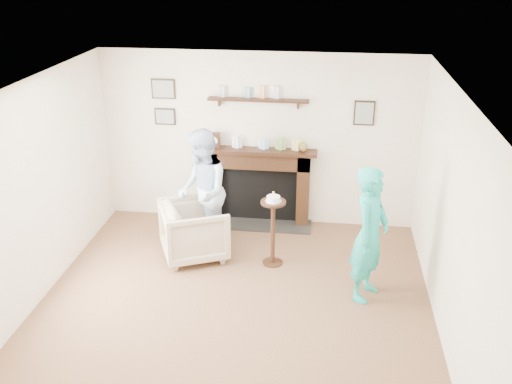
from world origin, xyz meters
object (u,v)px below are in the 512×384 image
man (205,248)px  pedestal_table (273,220)px  armchair (196,255)px  woman (364,295)px

man → pedestal_table: pedestal_table is taller
armchair → pedestal_table: 1.21m
armchair → woman: bearing=-130.7°
woman → pedestal_table: size_ratio=1.59×
man → pedestal_table: (0.96, -0.29, 0.62)m
man → woman: (2.12, -0.88, 0.00)m
man → woman: 2.30m
pedestal_table → armchair: bearing=176.2°
armchair → woman: size_ratio=0.51×
woman → pedestal_table: pedestal_table is taller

